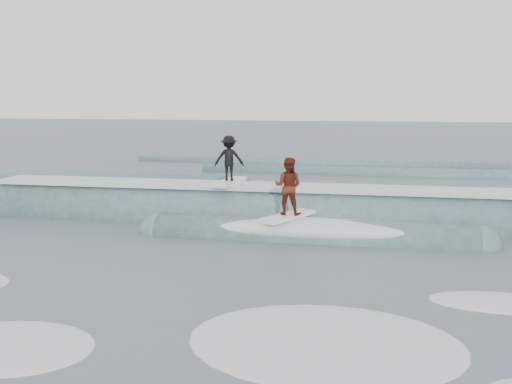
# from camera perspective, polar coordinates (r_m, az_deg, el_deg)

# --- Properties ---
(ground) EXTENTS (160.00, 160.00, 0.00)m
(ground) POSITION_cam_1_polar(r_m,az_deg,el_deg) (12.49, -4.56, -9.14)
(ground) COLOR #3C4B57
(ground) RESTS_ON ground
(breaking_wave) EXTENTS (23.77, 3.89, 2.23)m
(breaking_wave) POSITION_cam_1_polar(r_m,az_deg,el_deg) (18.18, 1.25, -2.98)
(breaking_wave) COLOR #325555
(breaking_wave) RESTS_ON ground
(surfer_black) EXTENTS (1.02, 2.06, 1.55)m
(surfer_black) POSITION_cam_1_polar(r_m,az_deg,el_deg) (18.46, -2.71, 3.09)
(surfer_black) COLOR silver
(surfer_black) RESTS_ON ground
(surfer_red) EXTENTS (1.46, 2.01, 1.72)m
(surfer_red) POSITION_cam_1_polar(r_m,az_deg,el_deg) (16.00, 3.23, 0.22)
(surfer_red) COLOR white
(surfer_red) RESTS_ON ground
(whitewater) EXTENTS (15.31, 5.39, 0.10)m
(whitewater) POSITION_cam_1_polar(r_m,az_deg,el_deg) (10.76, -7.34, -12.35)
(whitewater) COLOR white
(whitewater) RESTS_ON ground
(far_swells) EXTENTS (40.78, 8.65, 0.80)m
(far_swells) POSITION_cam_1_polar(r_m,az_deg,el_deg) (29.71, 1.21, 1.88)
(far_swells) COLOR #325555
(far_swells) RESTS_ON ground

